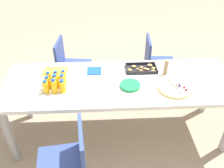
% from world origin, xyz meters
% --- Properties ---
extents(ground_plane, '(12.00, 12.00, 0.00)m').
position_xyz_m(ground_plane, '(0.00, 0.00, 0.00)').
color(ground_plane, gray).
extents(party_table, '(2.39, 0.80, 0.75)m').
position_xyz_m(party_table, '(0.00, 0.00, 0.68)').
color(party_table, silver).
rests_on(party_table, ground_plane).
extents(chair_far_left, '(0.44, 0.44, 0.83)m').
position_xyz_m(chair_far_left, '(-0.61, 0.77, 0.50)').
color(chair_far_left, '#33478C').
rests_on(chair_far_left, ground_plane).
extents(chair_near_left, '(0.44, 0.44, 0.83)m').
position_xyz_m(chair_near_left, '(-0.48, -0.74, 0.50)').
color(chair_near_left, '#33478C').
rests_on(chair_near_left, ground_plane).
extents(chair_far_right, '(0.43, 0.43, 0.83)m').
position_xyz_m(chair_far_right, '(0.55, 0.78, 0.50)').
color(chair_far_right, '#33478C').
rests_on(chair_far_right, ground_plane).
extents(juice_bottle_0, '(0.06, 0.06, 0.13)m').
position_xyz_m(juice_bottle_0, '(-0.72, -0.14, 0.81)').
color(juice_bottle_0, '#FAAC14').
rests_on(juice_bottle_0, party_table).
extents(juice_bottle_1, '(0.06, 0.06, 0.15)m').
position_xyz_m(juice_bottle_1, '(-0.64, -0.14, 0.82)').
color(juice_bottle_1, '#FAAE14').
rests_on(juice_bottle_1, party_table).
extents(juice_bottle_2, '(0.06, 0.06, 0.14)m').
position_xyz_m(juice_bottle_2, '(-0.56, -0.14, 0.81)').
color(juice_bottle_2, '#F9AC14').
rests_on(juice_bottle_2, party_table).
extents(juice_bottle_3, '(0.05, 0.05, 0.13)m').
position_xyz_m(juice_bottle_3, '(-0.71, -0.07, 0.81)').
color(juice_bottle_3, '#FAAD14').
rests_on(juice_bottle_3, party_table).
extents(juice_bottle_4, '(0.06, 0.06, 0.14)m').
position_xyz_m(juice_bottle_4, '(-0.64, -0.06, 0.82)').
color(juice_bottle_4, '#FAAE14').
rests_on(juice_bottle_4, party_table).
extents(juice_bottle_5, '(0.06, 0.06, 0.14)m').
position_xyz_m(juice_bottle_5, '(-0.57, -0.06, 0.82)').
color(juice_bottle_5, '#FAAE14').
rests_on(juice_bottle_5, party_table).
extents(juice_bottle_6, '(0.05, 0.05, 0.14)m').
position_xyz_m(juice_bottle_6, '(-0.71, 0.00, 0.81)').
color(juice_bottle_6, '#FAAD14').
rests_on(juice_bottle_6, party_table).
extents(juice_bottle_7, '(0.05, 0.05, 0.14)m').
position_xyz_m(juice_bottle_7, '(-0.64, 0.01, 0.81)').
color(juice_bottle_7, '#FAAC14').
rests_on(juice_bottle_7, party_table).
extents(juice_bottle_8, '(0.05, 0.05, 0.15)m').
position_xyz_m(juice_bottle_8, '(-0.57, 0.01, 0.82)').
color(juice_bottle_8, '#FAAD14').
rests_on(juice_bottle_8, party_table).
extents(fruit_pizza, '(0.34, 0.34, 0.05)m').
position_xyz_m(fruit_pizza, '(0.52, -0.15, 0.76)').
color(fruit_pizza, tan).
rests_on(fruit_pizza, party_table).
extents(snack_tray, '(0.33, 0.20, 0.04)m').
position_xyz_m(snack_tray, '(0.25, 0.21, 0.76)').
color(snack_tray, black).
rests_on(snack_tray, party_table).
extents(plate_stack, '(0.20, 0.20, 0.03)m').
position_xyz_m(plate_stack, '(0.09, -0.09, 0.76)').
color(plate_stack, '#1E8C4C').
rests_on(plate_stack, party_table).
extents(napkin_stack, '(0.15, 0.15, 0.01)m').
position_xyz_m(napkin_stack, '(-0.27, 0.20, 0.75)').
color(napkin_stack, '#194CA5').
rests_on(napkin_stack, party_table).
extents(cardboard_tube, '(0.04, 0.04, 0.17)m').
position_xyz_m(cardboard_tube, '(0.48, 0.11, 0.83)').
color(cardboard_tube, '#9E7A56').
rests_on(cardboard_tube, party_table).
extents(paper_folder, '(0.28, 0.23, 0.01)m').
position_xyz_m(paper_folder, '(-0.69, 0.21, 0.75)').
color(paper_folder, yellow).
rests_on(paper_folder, party_table).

